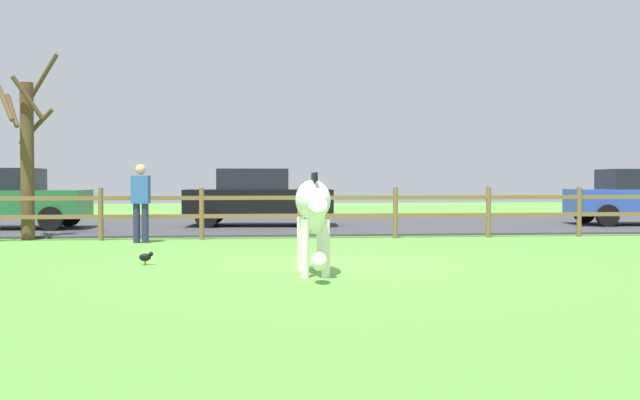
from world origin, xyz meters
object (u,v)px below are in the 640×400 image
(parked_car_black, at_px, (258,197))
(visitor_near_fence, at_px, (141,199))
(bare_tree, at_px, (27,151))
(parked_car_green, at_px, (5,198))
(zebra, at_px, (313,208))
(crow_on_grass, at_px, (146,257))

(parked_car_black, bearing_deg, visitor_near_fence, -118.26)
(bare_tree, bearing_deg, parked_car_green, 114.97)
(parked_car_green, bearing_deg, visitor_near_fence, -45.62)
(bare_tree, xyz_separation_m, visitor_near_fence, (2.57, -1.02, -1.04))
(zebra, distance_m, parked_car_black, 10.16)
(zebra, relative_size, visitor_near_fence, 1.18)
(zebra, height_order, visitor_near_fence, visitor_near_fence)
(crow_on_grass, xyz_separation_m, visitor_near_fence, (-0.64, 4.05, 0.78))
(zebra, distance_m, parked_car_green, 11.90)
(parked_car_green, relative_size, parked_car_black, 0.99)
(parked_car_black, distance_m, visitor_near_fence, 5.31)
(parked_car_black, bearing_deg, bare_tree, -144.30)
(zebra, xyz_separation_m, visitor_near_fence, (-3.10, 5.47, -0.02))
(crow_on_grass, bearing_deg, zebra, -29.97)
(bare_tree, relative_size, zebra, 2.13)
(bare_tree, distance_m, crow_on_grass, 6.27)
(bare_tree, height_order, zebra, bare_tree)
(crow_on_grass, relative_size, parked_car_black, 0.05)
(zebra, relative_size, crow_on_grass, 8.99)
(parked_car_green, xyz_separation_m, visitor_near_fence, (4.00, -4.08, 0.06))
(bare_tree, relative_size, parked_car_black, 1.00)
(visitor_near_fence, bearing_deg, parked_car_green, 134.38)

